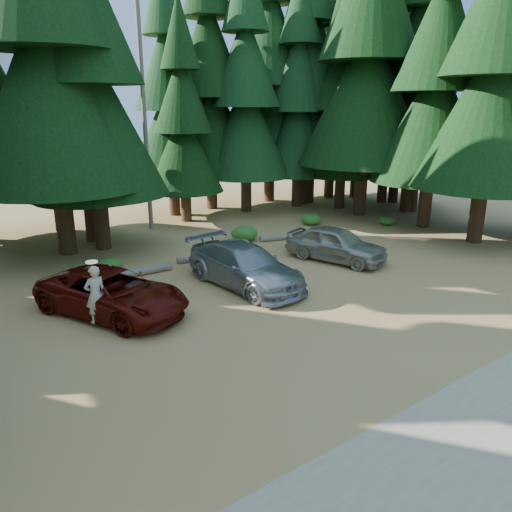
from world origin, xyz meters
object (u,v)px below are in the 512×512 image
object	(u,v)px
frisbee_player	(95,294)
log_mid	(214,256)
silver_minivan_right	(336,244)
log_right	(304,235)
red_pickup	(112,293)
log_left	(118,276)
silver_minivan_center	(245,266)

from	to	relation	value
frisbee_player	log_mid	xyz separation A→B (m)	(6.64, 3.91, -0.96)
silver_minivan_right	log_right	distance (m)	4.07
log_mid	log_right	distance (m)	5.74
log_mid	log_right	xyz separation A→B (m)	(5.73, 0.40, 0.02)
red_pickup	log_mid	distance (m)	6.71
log_left	log_mid	size ratio (longest dim) A/B	1.34
red_pickup	log_mid	xyz separation A→B (m)	(5.87, 3.20, -0.60)
red_pickup	log_left	size ratio (longest dim) A/B	1.17
red_pickup	log_mid	size ratio (longest dim) A/B	1.58
red_pickup	silver_minivan_center	distance (m)	5.08
silver_minivan_center	frisbee_player	size ratio (longest dim) A/B	2.75
frisbee_player	log_left	world-z (taller)	frisbee_player
red_pickup	log_right	distance (m)	12.15
silver_minivan_right	log_mid	size ratio (longest dim) A/B	1.33
frisbee_player	log_right	distance (m)	13.13
frisbee_player	log_right	size ratio (longest dim) A/B	0.40
silver_minivan_right	log_mid	distance (m)	5.45
log_mid	log_right	bearing A→B (deg)	16.09
log_mid	log_left	bearing A→B (deg)	-166.96
red_pickup	silver_minivan_right	distance (m)	10.12
frisbee_player	log_right	world-z (taller)	frisbee_player
silver_minivan_right	log_mid	bearing A→B (deg)	124.63
silver_minivan_right	frisbee_player	bearing A→B (deg)	165.76
log_mid	silver_minivan_center	bearing A→B (deg)	-90.58
red_pickup	silver_minivan_center	bearing A→B (deg)	-28.68
red_pickup	log_right	size ratio (longest dim) A/B	1.09
silver_minivan_right	frisbee_player	distance (m)	10.91
silver_minivan_right	log_left	world-z (taller)	silver_minivan_right
silver_minivan_right	log_left	distance (m)	9.37
silver_minivan_right	log_right	bearing A→B (deg)	51.37
red_pickup	silver_minivan_right	size ratio (longest dim) A/B	1.18
silver_minivan_center	log_left	size ratio (longest dim) A/B	1.20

